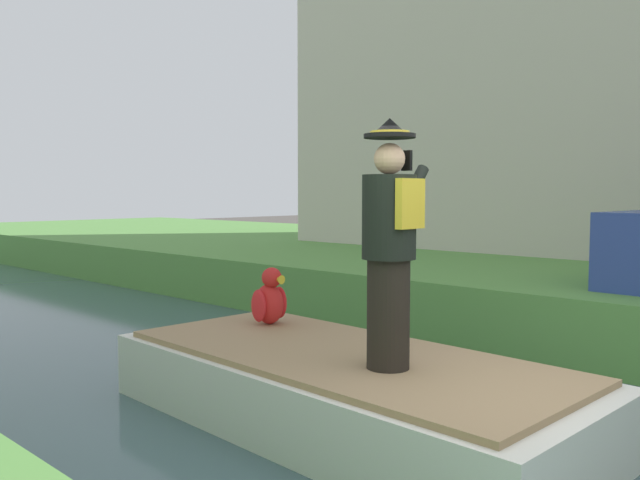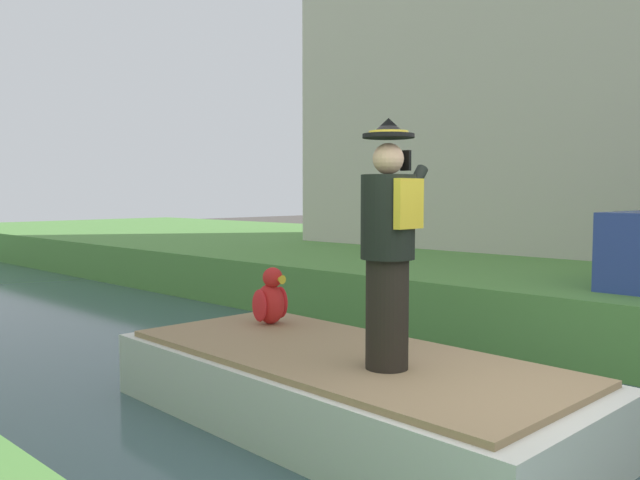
% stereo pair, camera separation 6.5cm
% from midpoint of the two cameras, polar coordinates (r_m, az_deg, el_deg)
% --- Properties ---
extents(boat, '(1.95, 4.26, 0.61)m').
position_cam_midpoint_polar(boat, '(5.56, 1.55, -12.78)').
color(boat, silver).
rests_on(boat, canal_water).
extents(person_pirate, '(0.61, 0.42, 1.85)m').
position_cam_midpoint_polar(person_pirate, '(4.86, 5.70, -0.40)').
color(person_pirate, black).
rests_on(person_pirate, boat).
extents(parrot_plush, '(0.36, 0.35, 0.57)m').
position_cam_midpoint_polar(parrot_plush, '(6.58, -4.68, -5.18)').
color(parrot_plush, red).
rests_on(parrot_plush, boat).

